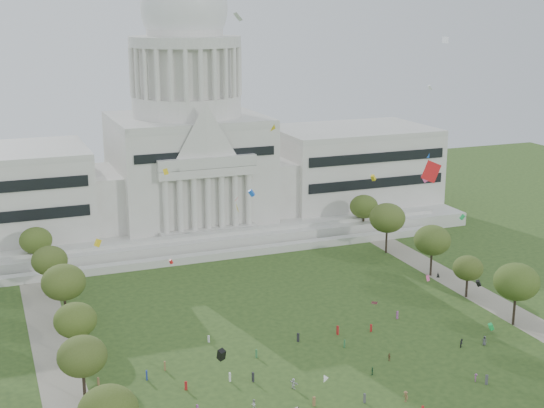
# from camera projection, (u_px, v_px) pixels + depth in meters

# --- Properties ---
(ground) EXTENTS (400.00, 400.00, 0.00)m
(ground) POSITION_uv_depth(u_px,v_px,m) (368.00, 401.00, 129.21)
(ground) COLOR #2C461C
(ground) RESTS_ON ground
(capitol) EXTENTS (160.00, 64.50, 91.30)m
(capitol) POSITION_uv_depth(u_px,v_px,m) (189.00, 156.00, 226.07)
(capitol) COLOR beige
(capitol) RESTS_ON ground
(path_left) EXTENTS (8.00, 160.00, 0.04)m
(path_left) POSITION_uv_depth(u_px,v_px,m) (59.00, 373.00, 139.34)
(path_left) COLOR gray
(path_left) RESTS_ON ground
(path_right) EXTENTS (8.00, 160.00, 0.04)m
(path_right) POSITION_uv_depth(u_px,v_px,m) (491.00, 301.00, 173.18)
(path_right) COLOR gray
(path_right) RESTS_ON ground
(row_tree_l_2) EXTENTS (8.42, 8.42, 11.97)m
(row_tree_l_2) POSITION_uv_depth(u_px,v_px,m) (82.00, 356.00, 126.81)
(row_tree_l_2) COLOR black
(row_tree_l_2) RESTS_ON ground
(row_tree_r_2) EXTENTS (9.55, 9.55, 13.58)m
(row_tree_r_2) POSITION_uv_depth(u_px,v_px,m) (517.00, 282.00, 158.09)
(row_tree_r_2) COLOR black
(row_tree_r_2) RESTS_ON ground
(row_tree_l_3) EXTENTS (8.12, 8.12, 11.55)m
(row_tree_l_3) POSITION_uv_depth(u_px,v_px,m) (75.00, 320.00, 142.20)
(row_tree_l_3) COLOR black
(row_tree_l_3) RESTS_ON ground
(row_tree_r_3) EXTENTS (7.01, 7.01, 9.98)m
(row_tree_r_3) POSITION_uv_depth(u_px,v_px,m) (468.00, 268.00, 174.19)
(row_tree_r_3) COLOR black
(row_tree_r_3) RESTS_ON ground
(row_tree_l_4) EXTENTS (9.29, 9.29, 13.21)m
(row_tree_l_4) POSITION_uv_depth(u_px,v_px,m) (64.00, 282.00, 158.59)
(row_tree_l_4) COLOR black
(row_tree_l_4) RESTS_ON ground
(row_tree_r_4) EXTENTS (9.19, 9.19, 13.06)m
(row_tree_r_4) POSITION_uv_depth(u_px,v_px,m) (432.00, 240.00, 187.79)
(row_tree_r_4) COLOR black
(row_tree_r_4) RESTS_ON ground
(row_tree_l_5) EXTENTS (8.33, 8.33, 11.85)m
(row_tree_l_5) POSITION_uv_depth(u_px,v_px,m) (50.00, 261.00, 175.20)
(row_tree_l_5) COLOR black
(row_tree_l_5) RESTS_ON ground
(row_tree_r_5) EXTENTS (9.82, 9.82, 13.96)m
(row_tree_r_5) POSITION_uv_depth(u_px,v_px,m) (387.00, 218.00, 205.36)
(row_tree_r_5) COLOR black
(row_tree_r_5) RESTS_ON ground
(row_tree_l_6) EXTENTS (8.19, 8.19, 11.64)m
(row_tree_l_6) POSITION_uv_depth(u_px,v_px,m) (36.00, 240.00, 191.00)
(row_tree_l_6) COLOR black
(row_tree_l_6) RESTS_ON ground
(row_tree_r_6) EXTENTS (8.42, 8.42, 11.97)m
(row_tree_r_6) POSITION_uv_depth(u_px,v_px,m) (364.00, 207.00, 222.76)
(row_tree_r_6) COLOR black
(row_tree_r_6) RESTS_ON ground
(person_0) EXTENTS (1.09, 1.12, 1.95)m
(person_0) POSITION_uv_depth(u_px,v_px,m) (484.00, 341.00, 150.52)
(person_0) COLOR #4C4C51
(person_0) RESTS_ON ground
(person_2) EXTENTS (1.01, 0.97, 1.79)m
(person_2) POSITION_uv_depth(u_px,v_px,m) (462.00, 343.00, 149.61)
(person_2) COLOR #26262B
(person_2) RESTS_ON ground
(person_3) EXTENTS (0.85, 1.37, 1.98)m
(person_3) POSITION_uv_depth(u_px,v_px,m) (406.00, 396.00, 128.81)
(person_3) COLOR olive
(person_3) RESTS_ON ground
(person_4) EXTENTS (0.70, 1.01, 1.56)m
(person_4) POSITION_uv_depth(u_px,v_px,m) (372.00, 371.00, 138.33)
(person_4) COLOR #33723F
(person_4) RESTS_ON ground
(person_5) EXTENTS (1.41, 2.01, 2.02)m
(person_5) POSITION_uv_depth(u_px,v_px,m) (293.00, 383.00, 133.23)
(person_5) COLOR silver
(person_5) RESTS_ON ground
(person_8) EXTENTS (0.87, 0.56, 1.75)m
(person_8) POSITION_uv_depth(u_px,v_px,m) (253.00, 404.00, 126.55)
(person_8) COLOR silver
(person_8) RESTS_ON ground
(person_9) EXTENTS (1.03, 1.08, 1.53)m
(person_9) POSITION_uv_depth(u_px,v_px,m) (476.00, 378.00, 135.87)
(person_9) COLOR #994C8C
(person_9) RESTS_ON ground
(person_10) EXTENTS (0.52, 0.93, 1.56)m
(person_10) POSITION_uv_depth(u_px,v_px,m) (389.00, 357.00, 143.88)
(person_10) COLOR olive
(person_10) RESTS_ON ground
(distant_crowd) EXTENTS (65.33, 39.99, 1.94)m
(distant_crowd) POSITION_uv_depth(u_px,v_px,m) (276.00, 373.00, 137.25)
(distant_crowd) COLOR #4C4C51
(distant_crowd) RESTS_ON ground
(kite_swarm) EXTENTS (88.48, 104.45, 65.34)m
(kite_swarm) POSITION_uv_depth(u_px,v_px,m) (383.00, 219.00, 129.97)
(kite_swarm) COLOR white
(kite_swarm) RESTS_ON ground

